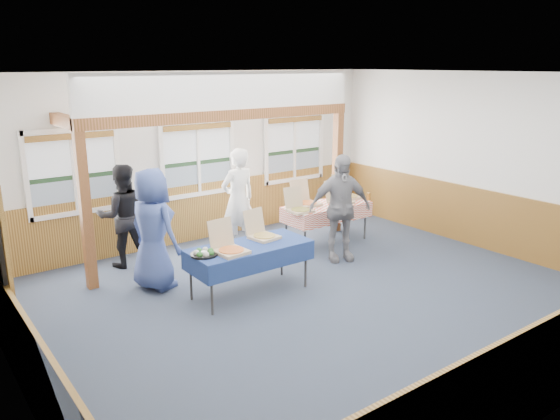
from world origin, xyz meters
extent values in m
plane|color=#262E3E|center=(0.00, 0.00, 0.00)|extent=(8.00, 8.00, 0.00)
plane|color=white|center=(0.00, 0.00, 3.20)|extent=(8.00, 8.00, 0.00)
plane|color=silver|center=(0.00, 3.50, 1.60)|extent=(8.00, 0.00, 8.00)
plane|color=silver|center=(-4.00, 0.00, 1.60)|extent=(0.00, 8.00, 8.00)
plane|color=silver|center=(4.00, 0.00, 1.60)|extent=(0.00, 8.00, 8.00)
cube|color=brown|center=(0.00, 3.48, 0.55)|extent=(7.98, 0.05, 1.10)
cube|color=brown|center=(0.00, -3.48, 0.55)|extent=(7.98, 0.05, 1.10)
cube|color=brown|center=(-3.98, 0.00, 0.55)|extent=(0.05, 6.98, 1.10)
cube|color=brown|center=(3.98, 0.00, 0.55)|extent=(0.05, 6.98, 1.10)
cube|color=white|center=(-2.30, 3.44, 0.91)|extent=(1.52, 0.05, 0.08)
cube|color=white|center=(-2.30, 3.44, 2.29)|extent=(1.52, 0.05, 0.08)
cube|color=white|center=(-3.04, 3.44, 1.60)|extent=(0.08, 0.05, 1.46)
cube|color=white|center=(-1.56, 3.44, 1.60)|extent=(0.08, 0.05, 1.46)
cube|color=white|center=(-2.30, 3.44, 1.60)|extent=(0.05, 0.05, 1.30)
cube|color=slate|center=(-2.30, 3.48, 1.21)|extent=(1.40, 0.02, 0.52)
cube|color=#1B371E|center=(-2.30, 3.48, 1.51)|extent=(1.40, 0.02, 0.08)
cube|color=#B1B8BF|center=(-2.30, 3.48, 1.90)|extent=(1.40, 0.02, 0.70)
cube|color=brown|center=(-2.30, 3.42, 2.19)|extent=(1.40, 0.07, 0.10)
cube|color=white|center=(0.00, 3.44, 0.91)|extent=(1.52, 0.05, 0.08)
cube|color=white|center=(0.00, 3.44, 2.29)|extent=(1.52, 0.05, 0.08)
cube|color=white|center=(-0.74, 3.44, 1.60)|extent=(0.08, 0.05, 1.46)
cube|color=white|center=(0.74, 3.44, 1.60)|extent=(0.08, 0.05, 1.46)
cube|color=white|center=(0.00, 3.44, 1.60)|extent=(0.05, 0.05, 1.30)
cube|color=slate|center=(0.00, 3.48, 1.21)|extent=(1.40, 0.02, 0.52)
cube|color=#1B371E|center=(0.00, 3.48, 1.51)|extent=(1.40, 0.02, 0.08)
cube|color=#B1B8BF|center=(0.00, 3.48, 1.90)|extent=(1.40, 0.02, 0.70)
cube|color=brown|center=(0.00, 3.42, 2.19)|extent=(1.40, 0.07, 0.10)
cube|color=white|center=(2.30, 3.44, 0.91)|extent=(1.52, 0.05, 0.08)
cube|color=white|center=(2.30, 3.44, 2.29)|extent=(1.52, 0.05, 0.08)
cube|color=white|center=(1.56, 3.44, 1.60)|extent=(0.08, 0.05, 1.46)
cube|color=white|center=(3.04, 3.44, 1.60)|extent=(0.08, 0.05, 1.46)
cube|color=white|center=(2.30, 3.44, 1.60)|extent=(0.05, 0.05, 1.30)
cube|color=slate|center=(2.30, 3.48, 1.21)|extent=(1.40, 0.02, 0.52)
cube|color=#1B371E|center=(2.30, 3.48, 1.51)|extent=(1.40, 0.02, 0.08)
cube|color=#B1B8BF|center=(2.30, 3.48, 1.90)|extent=(1.40, 0.02, 0.70)
cube|color=brown|center=(2.30, 3.42, 2.19)|extent=(1.40, 0.07, 0.10)
cube|color=#5C3714|center=(-2.50, 2.30, 1.20)|extent=(0.15, 0.15, 2.40)
cube|color=#5C3714|center=(2.50, 2.30, 1.20)|extent=(0.15, 0.15, 2.40)
cube|color=#5C3714|center=(0.00, 2.30, 2.49)|extent=(5.15, 0.18, 0.18)
cylinder|color=#2E2E2E|center=(-1.48, 0.38, 0.36)|extent=(0.04, 0.04, 0.73)
cylinder|color=#2E2E2E|center=(-1.48, 0.99, 0.36)|extent=(0.04, 0.04, 0.73)
cylinder|color=#2E2E2E|center=(0.15, 0.38, 0.36)|extent=(0.04, 0.04, 0.73)
cylinder|color=#2E2E2E|center=(0.15, 0.99, 0.36)|extent=(0.04, 0.04, 0.73)
cube|color=#2E2E2E|center=(-0.67, 0.69, 0.73)|extent=(1.90, 1.38, 0.03)
cube|color=navy|center=(-0.67, 0.69, 0.75)|extent=(1.98, 1.46, 0.01)
cube|color=navy|center=(-0.67, 0.29, 0.61)|extent=(1.66, 0.74, 0.28)
cube|color=navy|center=(-0.67, 1.08, 0.61)|extent=(1.66, 0.74, 0.28)
cylinder|color=#2E2E2E|center=(1.07, 1.55, 0.36)|extent=(0.04, 0.04, 0.73)
cylinder|color=#2E2E2E|center=(1.07, 2.10, 0.36)|extent=(0.04, 0.04, 0.73)
cylinder|color=#2E2E2E|center=(2.58, 1.55, 0.36)|extent=(0.04, 0.04, 0.73)
cylinder|color=#2E2E2E|center=(2.58, 2.10, 0.36)|extent=(0.04, 0.04, 0.73)
cube|color=#2E2E2E|center=(1.83, 1.82, 0.73)|extent=(1.74, 1.03, 0.03)
cube|color=red|center=(1.83, 1.82, 0.75)|extent=(1.81, 1.10, 0.01)
cube|color=red|center=(1.83, 1.46, 0.61)|extent=(1.64, 0.39, 0.28)
cube|color=red|center=(1.83, 2.19, 0.61)|extent=(1.64, 0.39, 0.28)
cube|color=tan|center=(-1.07, 0.54, 0.78)|extent=(0.44, 0.44, 0.05)
cylinder|color=orange|center=(-1.07, 0.54, 0.81)|extent=(0.38, 0.38, 0.01)
cube|color=tan|center=(-1.09, 0.78, 1.00)|extent=(0.41, 0.13, 0.40)
cube|color=tan|center=(-0.32, 0.81, 0.78)|extent=(0.43, 0.43, 0.04)
cylinder|color=#C5BC5B|center=(-0.32, 0.81, 0.81)|extent=(0.38, 0.38, 0.01)
cube|color=tan|center=(-0.35, 1.04, 0.99)|extent=(0.39, 0.14, 0.38)
cube|color=tan|center=(1.08, 1.68, 0.78)|extent=(0.40, 0.40, 0.04)
cylinder|color=#BB833A|center=(1.08, 1.68, 0.81)|extent=(0.35, 0.35, 0.01)
cube|color=tan|center=(1.09, 1.91, 0.99)|extent=(0.38, 0.11, 0.37)
cube|color=tan|center=(1.48, 1.97, 0.78)|extent=(0.42, 0.42, 0.05)
cylinder|color=orange|center=(1.48, 1.97, 0.81)|extent=(0.37, 0.37, 0.01)
cube|color=tan|center=(1.48, 2.22, 1.01)|extent=(0.42, 0.11, 0.41)
cube|color=tan|center=(2.08, 1.70, 0.78)|extent=(0.44, 0.44, 0.04)
cylinder|color=#BB833A|center=(2.08, 1.70, 0.81)|extent=(0.39, 0.39, 0.01)
cube|color=tan|center=(2.04, 1.94, 0.99)|extent=(0.40, 0.15, 0.38)
cube|color=tan|center=(2.48, 1.92, 0.78)|extent=(0.45, 0.45, 0.05)
cylinder|color=#C5BC5B|center=(2.48, 1.92, 0.81)|extent=(0.39, 0.39, 0.01)
cube|color=tan|center=(2.50, 2.17, 1.01)|extent=(0.42, 0.13, 0.41)
cylinder|color=black|center=(-1.42, 0.69, 0.77)|extent=(0.38, 0.38, 0.03)
cylinder|color=white|center=(-1.42, 0.69, 0.80)|extent=(0.09, 0.09, 0.04)
sphere|color=#2B6C29|center=(-1.31, 0.69, 0.80)|extent=(0.09, 0.09, 0.09)
sphere|color=beige|center=(-1.35, 0.77, 0.80)|extent=(0.09, 0.09, 0.09)
sphere|color=#2B6C29|center=(-1.44, 0.79, 0.80)|extent=(0.09, 0.09, 0.09)
sphere|color=beige|center=(-1.51, 0.73, 0.80)|extent=(0.09, 0.09, 0.09)
sphere|color=#2B6C29|center=(-1.51, 0.64, 0.80)|extent=(0.09, 0.09, 0.09)
sphere|color=beige|center=(-1.44, 0.59, 0.80)|extent=(0.09, 0.09, 0.09)
sphere|color=#2B6C29|center=(-1.35, 0.61, 0.80)|extent=(0.09, 0.09, 0.09)
cylinder|color=#9C5B1A|center=(2.68, 1.57, 0.83)|extent=(0.07, 0.07, 0.15)
imported|color=white|center=(0.28, 2.50, 0.94)|extent=(0.71, 0.48, 1.88)
imported|color=black|center=(-1.72, 2.92, 0.87)|extent=(0.99, 0.86, 1.74)
imported|color=#364988|center=(-1.70, 1.73, 0.93)|extent=(0.84, 1.04, 1.86)
imported|color=slate|center=(1.39, 0.99, 0.93)|extent=(1.18, 0.84, 1.86)
camera|label=1|loc=(-4.79, -5.68, 3.34)|focal=35.00mm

